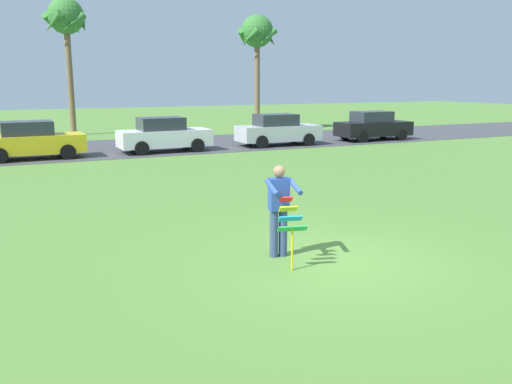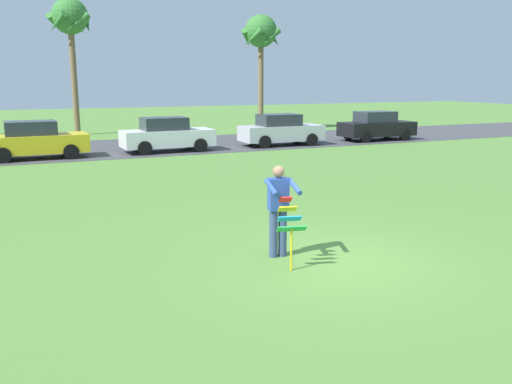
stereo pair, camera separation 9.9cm
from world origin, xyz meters
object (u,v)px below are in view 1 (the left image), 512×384
object	(u,v)px
parked_car_yellow	(31,141)
parked_car_silver	(278,130)
palm_tree_right_near	(66,22)
person_kite_flyer	(279,207)
parked_car_black	(373,126)
kite_held	(290,222)
parked_car_white	(164,135)
palm_tree_centre_far	(257,36)

from	to	relation	value
parked_car_yellow	parked_car_silver	distance (m)	11.65
parked_car_silver	palm_tree_right_near	size ratio (longest dim) A/B	0.53
person_kite_flyer	parked_car_black	bearing A→B (deg)	48.42
kite_held	parked_car_black	bearing A→B (deg)	49.30
parked_car_silver	palm_tree_right_near	bearing A→B (deg)	130.95
parked_car_white	parked_car_silver	xyz separation A→B (m)	(5.94, 0.00, 0.00)
parked_car_white	parked_car_black	xyz separation A→B (m)	(11.88, 0.00, 0.00)
kite_held	parked_car_black	xyz separation A→B (m)	(14.13, 16.43, -0.06)
parked_car_yellow	parked_car_silver	bearing A→B (deg)	0.01
parked_car_white	palm_tree_centre_far	xyz separation A→B (m)	(8.80, 8.62, 5.36)
person_kite_flyer	parked_car_silver	size ratio (longest dim) A/B	0.41
person_kite_flyer	kite_held	distance (m)	0.62
palm_tree_right_near	parked_car_yellow	bearing A→B (deg)	-105.60
parked_car_white	parked_car_black	world-z (taller)	same
kite_held	parked_car_white	distance (m)	16.58
parked_car_white	parked_car_silver	size ratio (longest dim) A/B	1.00
kite_held	parked_car_silver	xyz separation A→B (m)	(8.19, 16.43, -0.06)
person_kite_flyer	parked_car_yellow	bearing A→B (deg)	102.65
person_kite_flyer	parked_car_yellow	distance (m)	16.22
parked_car_yellow	parked_car_silver	xyz separation A→B (m)	(11.65, 0.00, 0.00)
parked_car_yellow	palm_tree_right_near	xyz separation A→B (m)	(2.84, 10.16, 5.87)
kite_held	parked_car_yellow	distance (m)	16.79
kite_held	parked_car_black	world-z (taller)	parked_car_black
person_kite_flyer	kite_held	xyz separation A→B (m)	(-0.09, -0.61, -0.11)
parked_car_white	palm_tree_centre_far	world-z (taller)	palm_tree_centre_far
person_kite_flyer	kite_held	size ratio (longest dim) A/B	1.41
person_kite_flyer	parked_car_silver	xyz separation A→B (m)	(8.10, 15.82, -0.18)
parked_car_white	person_kite_flyer	bearing A→B (deg)	-97.77
parked_car_silver	kite_held	bearing A→B (deg)	-116.49
parked_car_yellow	palm_tree_right_near	world-z (taller)	palm_tree_right_near
person_kite_flyer	parked_car_black	world-z (taller)	person_kite_flyer
kite_held	parked_car_yellow	xyz separation A→B (m)	(-3.46, 16.43, -0.06)
parked_car_white	palm_tree_centre_far	distance (m)	13.43
person_kite_flyer	parked_car_black	xyz separation A→B (m)	(14.04, 15.82, -0.18)
kite_held	parked_car_silver	size ratio (longest dim) A/B	0.29
kite_held	parked_car_black	distance (m)	21.67
parked_car_black	palm_tree_centre_far	world-z (taller)	palm_tree_centre_far
person_kite_flyer	parked_car_white	size ratio (longest dim) A/B	0.41
palm_tree_right_near	palm_tree_centre_far	world-z (taller)	palm_tree_right_near
parked_car_silver	parked_car_black	distance (m)	5.94
kite_held	palm_tree_right_near	size ratio (longest dim) A/B	0.15
parked_car_white	parked_car_black	size ratio (longest dim) A/B	1.01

